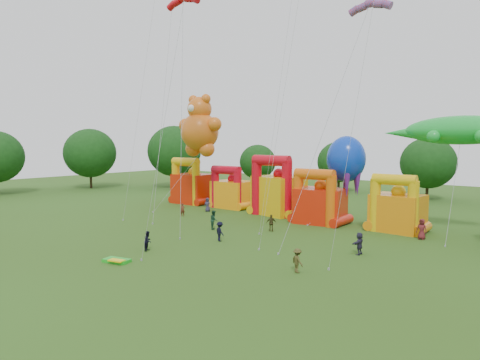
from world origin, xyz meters
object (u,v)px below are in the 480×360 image
Objects in this scene: bouncy_castle_2 at (277,192)px; octopus_kite at (341,175)px; gecko_kite at (459,146)px; spectator_0 at (207,205)px; spectator_4 at (271,223)px; bouncy_castle_0 at (192,186)px; teddy_bear_kite at (190,152)px.

bouncy_castle_2 is 8.61m from octopus_kite.
gecko_kite reaches higher than spectator_0.
gecko_kite is 19.34m from spectator_4.
gecko_kite reaches higher than octopus_kite.
bouncy_castle_2 is at bearing -94.72° from spectator_4.
spectator_4 is (13.27, -5.06, -0.05)m from spectator_0.
bouncy_castle_0 is 8.40m from teddy_bear_kite.
octopus_kite is 5.41× the size of spectator_0.
bouncy_castle_2 is 10.25m from spectator_4.
bouncy_castle_0 is 35.37m from gecko_kite.
bouncy_castle_0 is at bearing 133.53° from spectator_0.
octopus_kite reaches higher than spectator_0.
octopus_kite is at bearing -144.79° from spectator_4.
bouncy_castle_0 is 23.52m from octopus_kite.
spectator_0 is (-16.49, -3.74, -4.36)m from octopus_kite.
teddy_bear_kite reaches higher than octopus_kite.
bouncy_castle_2 is 0.53× the size of gecko_kite.
spectator_0 is (6.88, -4.17, -1.64)m from bouncy_castle_0.
bouncy_castle_2 reaches higher than bouncy_castle_0.
gecko_kite reaches higher than bouncy_castle_0.
bouncy_castle_2 reaches higher than spectator_4.
bouncy_castle_0 is 3.74× the size of spectator_0.
bouncy_castle_0 is at bearing -178.80° from gecko_kite.
octopus_kite is (18.84, 4.52, -2.33)m from teddy_bear_kite.
teddy_bear_kite is (-10.59, -4.44, 4.81)m from bouncy_castle_2.
teddy_bear_kite reaches higher than bouncy_castle_2.
teddy_bear_kite reaches higher than gecko_kite.
gecko_kite is at bearing 1.20° from bouncy_castle_0.
teddy_bear_kite is 7.13m from spectator_0.
teddy_bear_kite is at bearing -50.02° from spectator_4.
teddy_bear_kite is at bearing -47.57° from bouncy_castle_0.
gecko_kite is 12.00m from octopus_kite.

